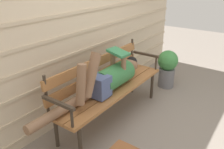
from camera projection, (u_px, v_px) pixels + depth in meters
The scene contains 5 objects.
ground_plane at pixel (119, 121), 3.05m from camera, with size 12.00×12.00×0.00m, color gray.
house_siding at pixel (80, 31), 2.93m from camera, with size 5.18×0.08×2.20m.
park_bench at pixel (108, 83), 2.94m from camera, with size 1.81×0.46×0.86m.
reclining_person at pixel (108, 78), 2.79m from camera, with size 1.74×0.28×0.59m.
potted_plant at pixel (167, 67), 3.85m from camera, with size 0.33×0.33×0.63m.
Camera 1 is at (-2.13, -1.41, 1.77)m, focal length 37.47 mm.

